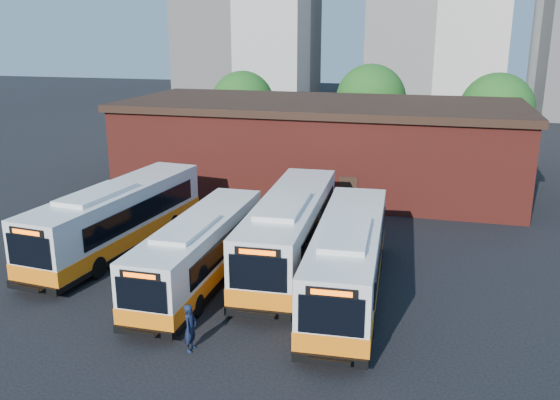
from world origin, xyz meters
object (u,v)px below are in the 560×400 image
(bus_midwest, at_px, (200,253))
(transit_worker, at_px, (190,328))
(bus_west, at_px, (118,220))
(bus_east, at_px, (348,262))
(bus_mideast, at_px, (290,233))

(bus_midwest, relative_size, transit_worker, 6.54)
(bus_west, xyz_separation_m, bus_east, (12.65, -2.60, -0.04))
(bus_mideast, xyz_separation_m, bus_east, (3.33, -2.88, -0.06))
(bus_west, distance_m, bus_east, 12.91)
(bus_east, relative_size, transit_worker, 7.19)
(transit_worker, bearing_deg, bus_midwest, 19.78)
(bus_west, bearing_deg, transit_worker, -42.49)
(bus_midwest, bearing_deg, bus_west, 153.28)
(bus_mideast, relative_size, bus_east, 1.04)
(bus_mideast, bearing_deg, bus_west, 179.11)
(bus_east, distance_m, transit_worker, 7.79)
(bus_midwest, xyz_separation_m, transit_worker, (1.94, -5.73, -0.56))
(bus_east, bearing_deg, bus_mideast, 135.98)
(bus_west, relative_size, bus_east, 1.03)
(bus_west, relative_size, bus_mideast, 0.99)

